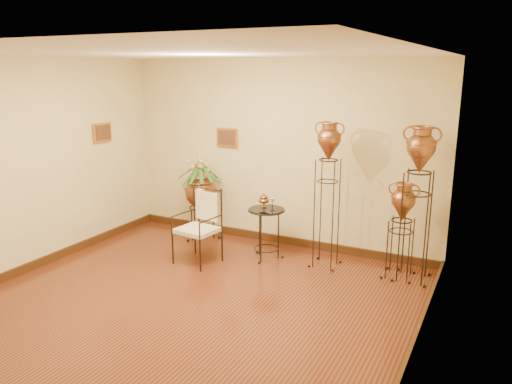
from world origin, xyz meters
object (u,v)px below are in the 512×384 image
at_px(amphora_tall, 327,194).
at_px(amphora_mid, 417,203).
at_px(armchair, 197,227).
at_px(side_table, 266,233).
at_px(planter_urn, 201,188).

height_order(amphora_tall, amphora_mid, amphora_mid).
bearing_deg(armchair, side_table, 43.71).
bearing_deg(armchair, amphora_mid, 23.49).
bearing_deg(amphora_mid, planter_urn, 177.34).
xyz_separation_m(amphora_mid, side_table, (-1.99, -0.20, -0.63)).
xyz_separation_m(amphora_mid, armchair, (-2.78, -0.77, -0.49)).
relative_size(planter_urn, armchair, 1.40).
bearing_deg(amphora_mid, armchair, -164.41).
height_order(planter_urn, side_table, planter_urn).
distance_m(planter_urn, side_table, 1.44).
relative_size(amphora_mid, planter_urn, 1.38).
height_order(amphora_mid, armchair, amphora_mid).
xyz_separation_m(amphora_tall, side_table, (-0.84, -0.14, -0.64)).
relative_size(planter_urn, side_table, 1.56).
bearing_deg(planter_urn, side_table, -15.08).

